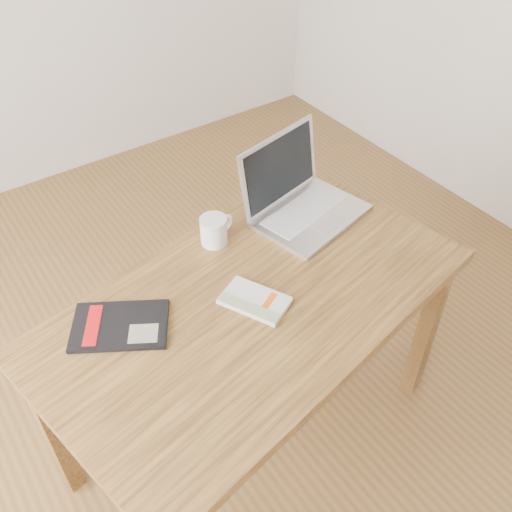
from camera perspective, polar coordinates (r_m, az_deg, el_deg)
room at (r=1.39m, az=-11.00°, el=13.88°), size 4.04×4.04×2.70m
desk at (r=1.79m, az=-0.21°, el=-6.18°), size 1.44×0.99×0.75m
white_guidebook at (r=1.71m, az=-0.13°, el=-4.48°), size 0.20×0.23×0.02m
black_guidebook at (r=1.69m, az=-13.45°, el=-6.78°), size 0.33×0.30×0.01m
laptop at (r=2.01m, az=4.42°, el=5.71°), size 0.44×0.38×0.27m
coffee_mug at (r=1.89m, az=-4.18°, el=2.64°), size 0.13×0.09×0.10m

